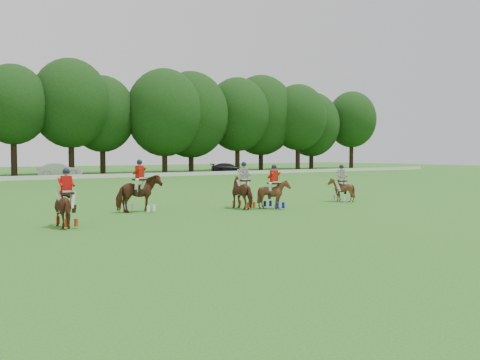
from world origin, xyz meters
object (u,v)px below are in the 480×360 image
car_mid (59,170)px  car_right (228,168)px  polo_stripe_b (341,189)px  polo_ball (268,208)px  polo_red_b (140,193)px  polo_red_c (274,193)px  polo_stripe_a (244,192)px  polo_red_a (67,206)px

car_mid → car_right: size_ratio=1.05×
car_mid → polo_stripe_b: size_ratio=2.27×
car_right → polo_ball: bearing=168.1°
polo_red_b → polo_red_c: size_ratio=1.12×
polo_stripe_b → polo_ball: (-5.69, -0.79, -0.68)m
polo_red_c → polo_stripe_a: polo_stripe_a is taller
car_mid → polo_stripe_a: polo_stripe_a is taller
polo_red_b → polo_stripe_a: polo_red_b is taller
car_right → polo_red_c: (-22.46, -39.54, 0.11)m
polo_stripe_a → polo_stripe_b: 6.63m
car_right → polo_stripe_b: (-16.98, -38.58, 0.07)m
polo_red_a → car_mid: bearing=75.3°
polo_red_b → polo_ball: size_ratio=27.10×
car_mid → polo_red_b: 37.85m
polo_red_c → polo_stripe_a: (-1.14, 0.95, 0.06)m
polo_red_a → polo_red_b: bearing=35.9°
polo_red_a → polo_red_b: polo_red_b is taller
polo_red_c → polo_ball: bearing=139.9°
polo_stripe_b → polo_ball: polo_stripe_b is taller
car_right → polo_stripe_b: 42.15m
car_right → polo_red_b: 46.97m
car_mid → polo_ball: size_ratio=52.41×
polo_red_c → polo_stripe_a: 1.49m
car_right → polo_red_a: size_ratio=2.06×
polo_red_b → polo_stripe_b: 11.63m
polo_red_a → polo_stripe_a: (9.13, 1.76, 0.05)m
polo_ball → polo_stripe_b: bearing=7.9°
polo_red_a → car_right: bearing=51.0°
car_mid → polo_red_a: 41.72m
polo_stripe_b → car_right: bearing=66.2°
car_right → polo_stripe_a: (-23.60, -38.59, 0.18)m
car_right → polo_red_c: size_ratio=2.07×
car_mid → car_right: 22.12m
car_mid → polo_ball: 39.37m
polo_red_c → polo_red_a: bearing=-175.5°
car_mid → polo_stripe_b: 38.92m
polo_ball → polo_red_a: bearing=-174.4°
car_right → polo_red_b: size_ratio=1.85×
polo_red_a → polo_stripe_a: size_ratio=0.95×
polo_red_b → polo_stripe_b: bearing=-6.3°
car_mid → polo_red_a: polo_red_a is taller
polo_red_c → polo_stripe_b: bearing=9.9°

